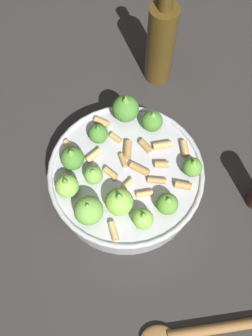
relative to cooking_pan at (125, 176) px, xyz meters
name	(u,v)px	position (x,y,z in m)	size (l,w,h in m)	color
ground_plane	(126,185)	(0.00, 0.00, -0.04)	(2.40, 2.40, 0.00)	#2D2B28
cooking_pan	(125,176)	(0.00, 0.00, 0.00)	(0.27, 0.27, 0.12)	#B7B7BC
olive_oil_bottle	(161,43)	(-0.23, 0.14, 0.05)	(0.06, 0.06, 0.22)	#4C3814
wooden_spoon	(207,330)	(0.27, 0.05, -0.04)	(0.06, 0.24, 0.02)	olive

